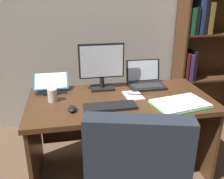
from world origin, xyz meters
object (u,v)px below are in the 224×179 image
object	(u,v)px
desk	(118,115)
monitor	(102,67)
laptop	(145,81)
reading_stand_with_book	(51,83)
coffee_mug	(52,95)
keyboard	(110,107)
pen	(135,94)
computer_mouse	(72,109)
notepad	(133,95)
bookshelf	(208,33)
open_binder	(180,104)

from	to	relation	value
desk	monitor	distance (m)	0.47
desk	laptop	world-z (taller)	laptop
reading_stand_with_book	coffee_mug	size ratio (longest dim) A/B	2.85
keyboard	desk	bearing A→B (deg)	63.32
pen	monitor	bearing A→B (deg)	139.36
computer_mouse	reading_stand_with_book	size ratio (longest dim) A/B	0.33
notepad	coffee_mug	size ratio (longest dim) A/B	1.92
bookshelf	laptop	distance (m)	1.19
monitor	pen	size ratio (longest dim) A/B	3.08
keyboard	computer_mouse	world-z (taller)	computer_mouse
laptop	bookshelf	bearing A→B (deg)	31.51
computer_mouse	coffee_mug	xyz separation A→B (m)	(-0.15, 0.22, 0.03)
coffee_mug	open_binder	bearing A→B (deg)	-14.67
desk	pen	world-z (taller)	pen
notepad	open_binder	bearing A→B (deg)	-37.72
desk	coffee_mug	world-z (taller)	coffee_mug
bookshelf	computer_mouse	distance (m)	2.02
bookshelf	keyboard	xyz separation A→B (m)	(-1.40, -1.03, -0.38)
keyboard	pen	size ratio (longest dim) A/B	3.00
computer_mouse	coffee_mug	size ratio (longest dim) A/B	0.95
open_binder	pen	bearing A→B (deg)	129.64
keyboard	pen	world-z (taller)	keyboard
monitor	computer_mouse	bearing A→B (deg)	-124.76
reading_stand_with_book	bookshelf	bearing A→B (deg)	16.21
keyboard	pen	xyz separation A→B (m)	(0.27, 0.20, 0.00)
desk	open_binder	size ratio (longest dim) A/B	3.22
bookshelf	keyboard	size ratio (longest dim) A/B	5.39
monitor	keyboard	world-z (taller)	monitor
open_binder	pen	xyz separation A→B (m)	(-0.31, 0.25, 0.00)
open_binder	computer_mouse	bearing A→B (deg)	165.83
laptop	reading_stand_with_book	bearing A→B (deg)	176.75
desk	bookshelf	world-z (taller)	bookshelf
pen	reading_stand_with_book	bearing A→B (deg)	159.12
reading_stand_with_book	pen	distance (m)	0.79
bookshelf	monitor	world-z (taller)	bookshelf
desk	keyboard	bearing A→B (deg)	-116.68
laptop	coffee_mug	bearing A→B (deg)	-166.32
pen	open_binder	bearing A→B (deg)	-39.47
monitor	notepad	bearing A→B (deg)	-42.86
notepad	desk	bearing A→B (deg)	163.05
bookshelf	pen	world-z (taller)	bookshelf
desk	monitor	xyz separation A→B (m)	(-0.12, 0.19, 0.42)
desk	monitor	size ratio (longest dim) A/B	3.66
desk	computer_mouse	xyz separation A→B (m)	(-0.42, -0.24, 0.22)
keyboard	pen	distance (m)	0.34
laptop	notepad	bearing A→B (deg)	-128.78
coffee_mug	computer_mouse	bearing A→B (deg)	-55.24
monitor	computer_mouse	world-z (taller)	monitor
bookshelf	open_binder	xyz separation A→B (m)	(-0.83, -1.08, -0.38)
keyboard	open_binder	bearing A→B (deg)	-4.98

